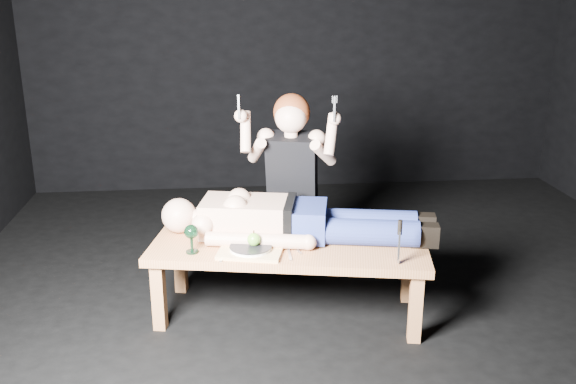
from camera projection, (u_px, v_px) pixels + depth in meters
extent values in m
plane|color=black|center=(343.00, 305.00, 3.91)|extent=(5.00, 5.00, 0.00)
plane|color=black|center=(298.00, 29.00, 5.81)|extent=(5.00, 0.00, 5.00)
cube|color=#B17646|center=(289.00, 279.00, 3.73)|extent=(1.67, 0.89, 0.45)
cube|color=tan|center=(251.00, 251.00, 3.54)|extent=(0.40, 0.33, 0.02)
cylinder|color=white|center=(251.00, 248.00, 3.53)|extent=(0.28, 0.28, 0.02)
sphere|color=#54961F|center=(254.00, 239.00, 3.53)|extent=(0.08, 0.08, 0.08)
cube|color=#B2B2B7|center=(223.00, 255.00, 3.50)|extent=(0.04, 0.17, 0.01)
cube|color=#B2B2B7|center=(289.00, 254.00, 3.52)|extent=(0.02, 0.17, 0.01)
cube|color=#B2B2B7|center=(295.00, 249.00, 3.59)|extent=(0.07, 0.17, 0.01)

